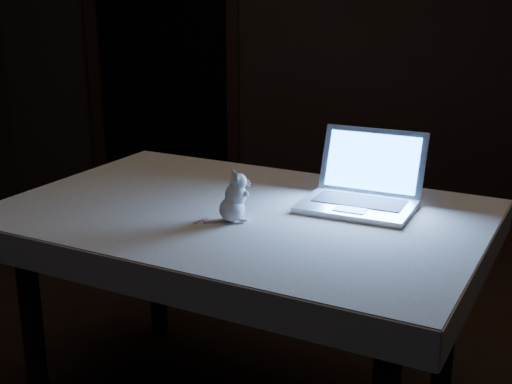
# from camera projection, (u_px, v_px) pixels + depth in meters

# --- Properties ---
(back_wall) EXTENTS (4.50, 0.04, 2.60)m
(back_wall) POSITION_uv_depth(u_px,v_px,m) (322.00, 18.00, 4.61)
(back_wall) COLOR black
(back_wall) RESTS_ON ground
(doorway) EXTENTS (1.06, 0.36, 2.13)m
(doorway) POSITION_uv_depth(u_px,v_px,m) (163.00, 52.00, 4.77)
(doorway) COLOR black
(doorway) RESTS_ON back_wall
(table) EXTENTS (1.73, 1.45, 0.79)m
(table) POSITION_uv_depth(u_px,v_px,m) (242.00, 318.00, 2.41)
(table) COLOR black
(table) RESTS_ON floor
(tablecloth) EXTENTS (1.89, 1.67, 0.10)m
(tablecloth) POSITION_uv_depth(u_px,v_px,m) (245.00, 227.00, 2.27)
(tablecloth) COLOR beige
(tablecloth) RESTS_ON table
(laptop) EXTENTS (0.46, 0.43, 0.25)m
(laptop) POSITION_uv_depth(u_px,v_px,m) (358.00, 173.00, 2.25)
(laptop) COLOR silver
(laptop) RESTS_ON tablecloth
(plush_mouse) EXTENTS (0.15, 0.15, 0.16)m
(plush_mouse) POSITION_uv_depth(u_px,v_px,m) (232.00, 196.00, 2.15)
(plush_mouse) COLOR silver
(plush_mouse) RESTS_ON tablecloth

